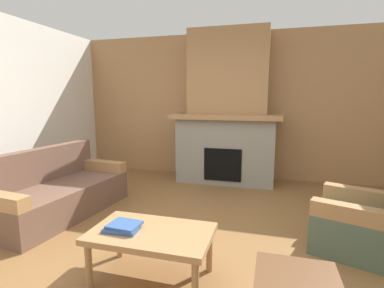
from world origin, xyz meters
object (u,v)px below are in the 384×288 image
fireplace (227,117)px  armchair (363,223)px  couch (57,193)px  coffee_table (151,237)px

fireplace → armchair: (1.69, -2.12, -0.87)m
fireplace → couch: fireplace is taller
armchair → coffee_table: 2.08m
fireplace → couch: bearing=-131.4°
fireplace → coffee_table: (-0.14, -3.10, -0.79)m
fireplace → couch: (-1.89, -2.15, -0.88)m
couch → coffee_table: bearing=-28.4°
coffee_table → couch: bearing=151.6°
couch → coffee_table: size_ratio=1.88×
fireplace → coffee_table: bearing=-92.5°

